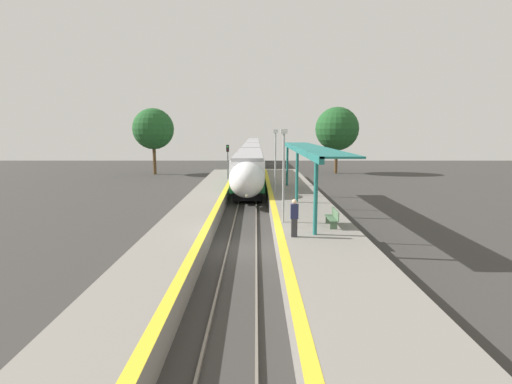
% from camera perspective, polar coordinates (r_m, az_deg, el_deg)
% --- Properties ---
extents(ground_plane, '(120.00, 120.00, 0.00)m').
position_cam_1_polar(ground_plane, '(20.38, -1.73, -8.20)').
color(ground_plane, '#383533').
extents(rail_left, '(0.08, 90.00, 0.15)m').
position_cam_1_polar(rail_left, '(20.39, -3.78, -7.98)').
color(rail_left, slate).
rests_on(rail_left, ground_plane).
extents(rail_right, '(0.08, 90.00, 0.15)m').
position_cam_1_polar(rail_right, '(20.34, 0.31, -8.00)').
color(rail_right, slate).
rests_on(rail_right, ground_plane).
extents(train, '(2.88, 84.47, 3.79)m').
position_cam_1_polar(train, '(70.71, -0.29, 5.73)').
color(train, black).
rests_on(train, ground_plane).
extents(platform_right, '(4.23, 64.00, 1.01)m').
position_cam_1_polar(platform_right, '(20.46, 8.98, -6.77)').
color(platform_right, gray).
rests_on(platform_right, ground_plane).
extents(platform_left, '(2.97, 64.00, 1.01)m').
position_cam_1_polar(platform_left, '(20.59, -10.59, -6.71)').
color(platform_left, gray).
rests_on(platform_left, ground_plane).
extents(platform_bench, '(0.44, 1.72, 0.89)m').
position_cam_1_polar(platform_bench, '(21.19, 11.22, -3.56)').
color(platform_bench, '#4C6B4C').
rests_on(platform_bench, platform_right).
extents(person_waiting, '(0.36, 0.24, 1.80)m').
position_cam_1_polar(person_waiting, '(18.73, 5.78, -3.60)').
color(person_waiting, '#333338').
rests_on(person_waiting, platform_right).
extents(railway_signal, '(0.28, 0.28, 4.50)m').
position_cam_1_polar(railway_signal, '(41.12, -3.77, 4.30)').
color(railway_signal, '#59595E').
rests_on(railway_signal, ground_plane).
extents(lamppost_near, '(0.36, 0.20, 5.02)m').
position_cam_1_polar(lamppost_near, '(21.38, 4.24, 3.25)').
color(lamppost_near, '#9E9EA3').
rests_on(lamppost_near, platform_right).
extents(lamppost_mid, '(0.36, 0.20, 5.02)m').
position_cam_1_polar(lamppost_mid, '(30.49, 3.06, 4.92)').
color(lamppost_mid, '#9E9EA3').
rests_on(lamppost_mid, platform_right).
extents(station_canopy, '(2.02, 20.38, 3.84)m').
position_cam_1_polar(station_canopy, '(27.55, 7.44, 5.95)').
color(station_canopy, '#1E6B66').
rests_on(station_canopy, platform_right).
extents(background_tree_left, '(5.51, 5.51, 8.92)m').
position_cam_1_polar(background_tree_left, '(56.12, -14.18, 8.73)').
color(background_tree_left, brown).
rests_on(background_tree_left, ground_plane).
extents(background_tree_right, '(5.97, 5.97, 9.16)m').
position_cam_1_polar(background_tree_right, '(56.73, 11.77, 8.82)').
color(background_tree_right, brown).
rests_on(background_tree_right, ground_plane).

